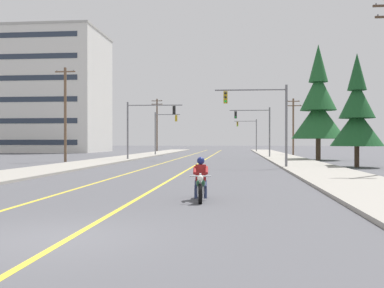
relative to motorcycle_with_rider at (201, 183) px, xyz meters
The scene contains 17 objects.
ground_plane 6.74m from the motorcycle_with_rider, 111.88° to the right, with size 400.00×400.00×0.00m, color #515156.
lane_stripe_center 38.83m from the motorcycle_with_rider, 93.27° to the left, with size 0.16×100.00×0.01m, color yellow.
lane_stripe_left 39.16m from the motorcycle_with_rider, 98.07° to the left, with size 0.16×100.00×0.01m, color yellow.
sidewalk_kerb_right 34.43m from the motorcycle_with_rider, 78.73° to the left, with size 4.40×110.00×0.14m, color #9E998E.
sidewalk_kerb_left 35.75m from the motorcycle_with_rider, 109.16° to the left, with size 4.40×110.00×0.14m, color #9E998E.
motorcycle_with_rider is the anchor object (origin of this frame).
traffic_signal_near_right 19.24m from the motorcycle_with_rider, 79.82° to the left, with size 5.39×0.39×6.20m.
traffic_signal_near_left 33.16m from the motorcycle_with_rider, 105.10° to the left, with size 5.95×0.45×6.20m.
traffic_signal_mid_right 41.01m from the motorcycle_with_rider, 84.58° to the left, with size 4.99×0.42×6.20m.
traffic_signal_mid_left 49.35m from the motorcycle_with_rider, 100.97° to the left, with size 3.66×0.37×6.20m.
traffic_signal_far_right 70.64m from the motorcycle_with_rider, 86.92° to the left, with size 4.28×0.43×6.20m.
utility_pole_left_near 31.54m from the motorcycle_with_rider, 119.55° to the left, with size 2.00×0.26×9.21m.
utility_pole_right_far 52.86m from the motorcycle_with_rider, 79.58° to the left, with size 2.36×0.26×8.29m.
utility_pole_left_far 74.19m from the motorcycle_with_rider, 101.25° to the left, with size 2.22×0.26×10.44m.
conifer_tree_right_verge_near 23.22m from the motorcycle_with_rider, 62.94° to the left, with size 4.00×4.00×8.81m.
conifer_tree_right_verge_far 35.55m from the motorcycle_with_rider, 73.65° to the left, with size 5.62×5.62×12.36m.
apartment_building_far_left_block 76.00m from the motorcycle_with_rider, 117.73° to the left, with size 22.35×15.67×22.60m.
Camera 1 is at (3.71, -8.91, 1.99)m, focal length 42.00 mm.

